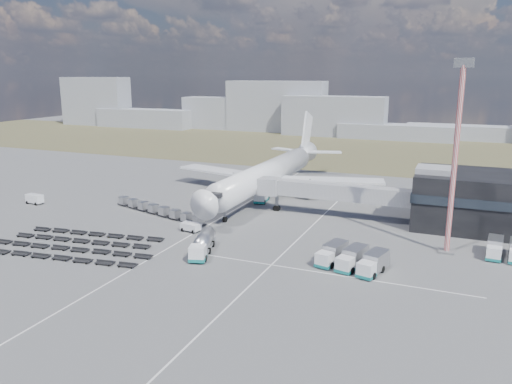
% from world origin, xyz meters
% --- Properties ---
extents(ground, '(420.00, 420.00, 0.00)m').
position_xyz_m(ground, '(0.00, 0.00, 0.00)').
color(ground, '#565659').
rests_on(ground, ground).
extents(grass_strip, '(420.00, 90.00, 0.01)m').
position_xyz_m(grass_strip, '(0.00, 110.00, 0.01)').
color(grass_strip, '#4B492D').
rests_on(grass_strip, ground).
extents(lane_markings, '(47.12, 110.00, 0.01)m').
position_xyz_m(lane_markings, '(9.77, 3.00, 0.01)').
color(lane_markings, silver).
rests_on(lane_markings, ground).
extents(terminal, '(30.40, 16.40, 11.00)m').
position_xyz_m(terminal, '(47.77, 23.96, 5.25)').
color(terminal, black).
rests_on(terminal, ground).
extents(jet_bridge, '(30.30, 3.80, 7.05)m').
position_xyz_m(jet_bridge, '(15.90, 20.42, 5.05)').
color(jet_bridge, '#939399').
rests_on(jet_bridge, ground).
extents(airliner, '(51.59, 64.53, 17.62)m').
position_xyz_m(airliner, '(0.00, 32.38, 5.29)').
color(airliner, white).
rests_on(airliner, ground).
extents(skyline, '(306.27, 25.44, 25.59)m').
position_xyz_m(skyline, '(-25.88, 150.71, 9.15)').
color(skyline, '#91949E').
rests_on(skyline, ground).
extents(fuel_tanker, '(5.19, 9.95, 3.12)m').
position_xyz_m(fuel_tanker, '(4.31, -7.66, 1.56)').
color(fuel_tanker, white).
rests_on(fuel_tanker, ground).
extents(pushback_tug, '(3.74, 2.49, 1.54)m').
position_xyz_m(pushback_tug, '(-3.06, 1.45, 0.77)').
color(pushback_tug, white).
rests_on(pushback_tug, ground).
extents(utility_van, '(4.04, 2.14, 2.11)m').
position_xyz_m(utility_van, '(-43.97, 5.20, 1.05)').
color(utility_van, white).
rests_on(utility_van, ground).
extents(catering_truck, '(3.41, 6.27, 2.73)m').
position_xyz_m(catering_truck, '(0.63, 26.12, 1.40)').
color(catering_truck, white).
rests_on(catering_truck, ground).
extents(service_trucks_near, '(10.12, 8.54, 2.68)m').
position_xyz_m(service_trucks_near, '(27.17, -4.53, 1.45)').
color(service_trucks_near, white).
rests_on(service_trucks_near, ground).
extents(uld_row, '(24.86, 9.01, 1.72)m').
position_xyz_m(uld_row, '(-14.35, 8.24, 1.03)').
color(uld_row, black).
rests_on(uld_row, ground).
extents(baggage_dollies, '(29.93, 16.58, 0.66)m').
position_xyz_m(baggage_dollies, '(-16.71, -12.96, 0.33)').
color(baggage_dollies, black).
rests_on(baggage_dollies, ground).
extents(floodlight_mast, '(2.84, 2.30, 29.73)m').
position_xyz_m(floodlight_mast, '(39.59, 7.62, 14.90)').
color(floodlight_mast, '#B11C1C').
rests_on(floodlight_mast, ground).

